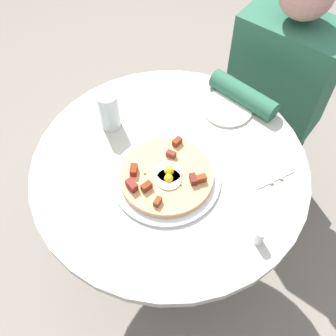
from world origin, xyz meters
TOP-DOWN VIEW (x-y plane):
  - ground_plane at (0.00, 0.00)m, footprint 6.00×6.00m
  - dining_table at (0.00, 0.00)m, footprint 0.89×0.89m
  - person_seated at (0.06, 0.66)m, footprint 0.38×0.47m
  - pizza_plate at (0.03, -0.05)m, footprint 0.34×0.34m
  - breakfast_pizza at (0.03, -0.05)m, footprint 0.29×0.29m
  - bread_plate at (0.01, 0.31)m, footprint 0.18×0.18m
  - napkin at (0.22, 0.18)m, footprint 0.21×0.20m
  - fork at (0.23, 0.20)m, footprint 0.17×0.09m
  - knife at (0.21, 0.17)m, footprint 0.17×0.09m
  - water_glass at (-0.26, 0.01)m, footprint 0.07×0.07m
  - salt_shaker at (0.36, -0.06)m, footprint 0.03×0.03m

SIDE VIEW (x-z plane):
  - ground_plane at x=0.00m, z-range 0.00..0.00m
  - person_seated at x=0.06m, z-range -0.06..1.07m
  - dining_table at x=0.00m, z-range 0.19..0.94m
  - napkin at x=0.22m, z-range 0.74..0.75m
  - bread_plate at x=0.01m, z-range 0.74..0.75m
  - pizza_plate at x=0.03m, z-range 0.74..0.75m
  - fork at x=0.23m, z-range 0.75..0.75m
  - knife at x=0.21m, z-range 0.75..0.75m
  - breakfast_pizza at x=0.03m, z-range 0.74..0.79m
  - salt_shaker at x=0.36m, z-range 0.74..0.80m
  - water_glass at x=-0.26m, z-range 0.74..0.88m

